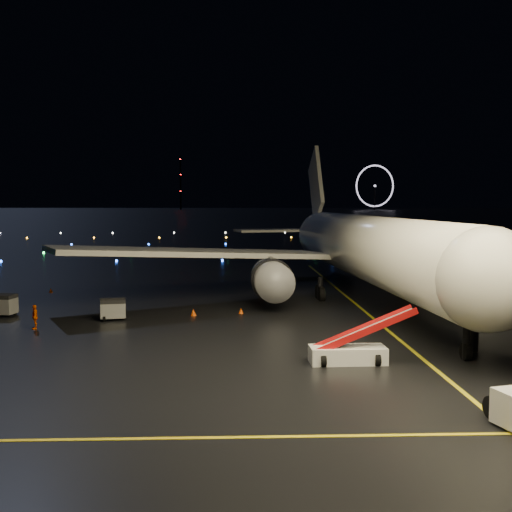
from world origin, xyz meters
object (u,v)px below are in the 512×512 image
(airliner, at_px, (360,212))
(belt_loader, at_px, (348,337))
(crew_c, at_px, (35,317))
(baggage_cart_2, at_px, (2,305))
(baggage_cart_0, at_px, (113,310))

(airliner, xyz_separation_m, belt_loader, (-5.50, -24.60, -6.45))
(crew_c, distance_m, baggage_cart_2, 6.73)
(belt_loader, bearing_deg, airliner, 75.54)
(baggage_cart_0, xyz_separation_m, baggage_cart_2, (-8.91, 1.97, 0.06))
(crew_c, bearing_deg, baggage_cart_0, 110.78)
(airliner, distance_m, baggage_cart_0, 24.60)
(airliner, relative_size, crew_c, 32.70)
(baggage_cart_0, bearing_deg, baggage_cart_2, 155.87)
(baggage_cart_0, distance_m, baggage_cart_2, 9.13)
(airliner, distance_m, baggage_cart_2, 31.85)
(belt_loader, height_order, crew_c, belt_loader)
(belt_loader, bearing_deg, crew_c, 151.12)
(airliner, bearing_deg, crew_c, -153.62)
(crew_c, xyz_separation_m, baggage_cart_0, (4.78, 3.34, -0.07))
(airliner, relative_size, belt_loader, 9.18)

